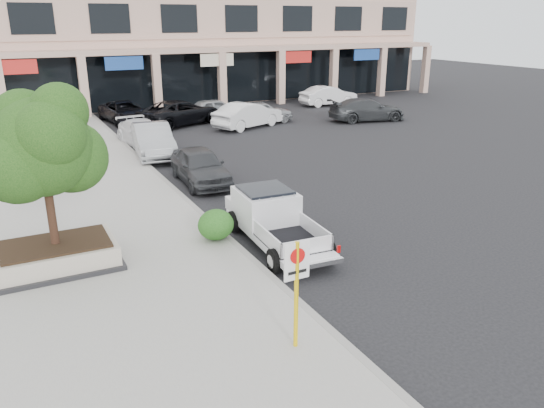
{
  "coord_description": "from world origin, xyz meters",
  "views": [
    {
      "loc": [
        -7.14,
        -10.97,
        6.45
      ],
      "look_at": [
        -0.79,
        1.5,
        1.56
      ],
      "focal_mm": 35.0,
      "sensor_mm": 36.0,
      "label": 1
    }
  ],
  "objects_px": {
    "lot_car_e": "(215,109)",
    "lot_car_d": "(180,112)",
    "curb_car_a": "(200,166)",
    "lot_car_b": "(248,115)",
    "lot_car_a": "(261,112)",
    "no_parking_sign": "(297,281)",
    "lot_car_c": "(367,110)",
    "curb_car_d": "(125,112)",
    "pickup_truck": "(277,221)",
    "curb_car_c": "(143,133)",
    "lot_car_f": "(329,96)",
    "curb_car_b": "(153,140)",
    "planter_tree": "(47,146)",
    "planter": "(57,255)"
  },
  "relations": [
    {
      "from": "planter_tree",
      "to": "lot_car_b",
      "type": "relative_size",
      "value": 0.83
    },
    {
      "from": "curb_car_b",
      "to": "lot_car_f",
      "type": "xyz_separation_m",
      "value": [
        16.69,
        9.97,
        -0.05
      ]
    },
    {
      "from": "lot_car_e",
      "to": "lot_car_d",
      "type": "bearing_deg",
      "value": 98.35
    },
    {
      "from": "lot_car_b",
      "to": "lot_car_a",
      "type": "bearing_deg",
      "value": -73.34
    },
    {
      "from": "curb_car_b",
      "to": "planter_tree",
      "type": "bearing_deg",
      "value": -109.02
    },
    {
      "from": "curb_car_a",
      "to": "lot_car_a",
      "type": "relative_size",
      "value": 1.02
    },
    {
      "from": "no_parking_sign",
      "to": "planter_tree",
      "type": "bearing_deg",
      "value": 120.85
    },
    {
      "from": "lot_car_c",
      "to": "lot_car_d",
      "type": "distance_m",
      "value": 12.32
    },
    {
      "from": "no_parking_sign",
      "to": "curb_car_b",
      "type": "height_order",
      "value": "no_parking_sign"
    },
    {
      "from": "no_parking_sign",
      "to": "lot_car_f",
      "type": "distance_m",
      "value": 33.15
    },
    {
      "from": "pickup_truck",
      "to": "curb_car_d",
      "type": "height_order",
      "value": "pickup_truck"
    },
    {
      "from": "no_parking_sign",
      "to": "curb_car_a",
      "type": "xyz_separation_m",
      "value": [
        2.32,
        12.15,
        -0.9
      ]
    },
    {
      "from": "curb_car_d",
      "to": "lot_car_a",
      "type": "bearing_deg",
      "value": -33.96
    },
    {
      "from": "lot_car_a",
      "to": "lot_car_d",
      "type": "relative_size",
      "value": 0.73
    },
    {
      "from": "curb_car_c",
      "to": "lot_car_c",
      "type": "distance_m",
      "value": 15.18
    },
    {
      "from": "planter",
      "to": "no_parking_sign",
      "type": "relative_size",
      "value": 1.39
    },
    {
      "from": "lot_car_e",
      "to": "curb_car_a",
      "type": "bearing_deg",
      "value": 150.05
    },
    {
      "from": "curb_car_c",
      "to": "no_parking_sign",
      "type": "bearing_deg",
      "value": -100.28
    },
    {
      "from": "no_parking_sign",
      "to": "curb_car_b",
      "type": "relative_size",
      "value": 0.47
    },
    {
      "from": "planter_tree",
      "to": "curb_car_d",
      "type": "xyz_separation_m",
      "value": [
        6.3,
        20.95,
        -2.71
      ]
    },
    {
      "from": "lot_car_c",
      "to": "lot_car_e",
      "type": "relative_size",
      "value": 1.22
    },
    {
      "from": "no_parking_sign",
      "to": "lot_car_c",
      "type": "xyz_separation_m",
      "value": [
        17.09,
        20.65,
        -0.89
      ]
    },
    {
      "from": "curb_car_b",
      "to": "curb_car_d",
      "type": "distance_m",
      "value": 9.72
    },
    {
      "from": "pickup_truck",
      "to": "curb_car_b",
      "type": "relative_size",
      "value": 1.01
    },
    {
      "from": "pickup_truck",
      "to": "lot_car_e",
      "type": "height_order",
      "value": "pickup_truck"
    },
    {
      "from": "lot_car_d",
      "to": "no_parking_sign",
      "type": "bearing_deg",
      "value": 144.06
    },
    {
      "from": "no_parking_sign",
      "to": "curb_car_a",
      "type": "bearing_deg",
      "value": 79.18
    },
    {
      "from": "lot_car_e",
      "to": "lot_car_f",
      "type": "xyz_separation_m",
      "value": [
        10.27,
        1.87,
        0.04
      ]
    },
    {
      "from": "pickup_truck",
      "to": "lot_car_e",
      "type": "distance_m",
      "value": 21.54
    },
    {
      "from": "planter_tree",
      "to": "pickup_truck",
      "type": "relative_size",
      "value": 0.81
    },
    {
      "from": "curb_car_b",
      "to": "lot_car_d",
      "type": "distance_m",
      "value": 8.31
    },
    {
      "from": "lot_car_d",
      "to": "lot_car_e",
      "type": "xyz_separation_m",
      "value": [
        2.65,
        0.7,
        -0.08
      ]
    },
    {
      "from": "curb_car_c",
      "to": "lot_car_d",
      "type": "xyz_separation_m",
      "value": [
        3.63,
        4.88,
        0.13
      ]
    },
    {
      "from": "planter_tree",
      "to": "lot_car_b",
      "type": "distance_m",
      "value": 20.52
    },
    {
      "from": "no_parking_sign",
      "to": "curb_car_a",
      "type": "height_order",
      "value": "no_parking_sign"
    },
    {
      "from": "curb_car_b",
      "to": "lot_car_e",
      "type": "xyz_separation_m",
      "value": [
        6.42,
        8.11,
        -0.09
      ]
    },
    {
      "from": "planter_tree",
      "to": "lot_car_f",
      "type": "bearing_deg",
      "value": 43.7
    },
    {
      "from": "curb_car_d",
      "to": "lot_car_b",
      "type": "xyz_separation_m",
      "value": [
        6.48,
        -5.12,
        0.09
      ]
    },
    {
      "from": "planter_tree",
      "to": "curb_car_c",
      "type": "xyz_separation_m",
      "value": [
        5.68,
        13.79,
        -2.75
      ]
    },
    {
      "from": "curb_car_a",
      "to": "lot_car_b",
      "type": "height_order",
      "value": "lot_car_b"
    },
    {
      "from": "lot_car_a",
      "to": "lot_car_c",
      "type": "bearing_deg",
      "value": -105.03
    },
    {
      "from": "curb_car_c",
      "to": "planter",
      "type": "bearing_deg",
      "value": -117.43
    },
    {
      "from": "lot_car_c",
      "to": "lot_car_f",
      "type": "bearing_deg",
      "value": -0.13
    },
    {
      "from": "lot_car_e",
      "to": "lot_car_b",
      "type": "bearing_deg",
      "value": -173.25
    },
    {
      "from": "curb_car_b",
      "to": "lot_car_f",
      "type": "distance_m",
      "value": 19.44
    },
    {
      "from": "planter",
      "to": "curb_car_c",
      "type": "height_order",
      "value": "curb_car_c"
    },
    {
      "from": "lot_car_c",
      "to": "curb_car_d",
      "type": "bearing_deg",
      "value": 76.86
    },
    {
      "from": "curb_car_c",
      "to": "curb_car_d",
      "type": "distance_m",
      "value": 7.19
    },
    {
      "from": "no_parking_sign",
      "to": "lot_car_a",
      "type": "relative_size",
      "value": 0.55
    },
    {
      "from": "no_parking_sign",
      "to": "curb_car_d",
      "type": "xyz_separation_m",
      "value": [
        2.55,
        27.23,
        -0.93
      ]
    }
  ]
}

